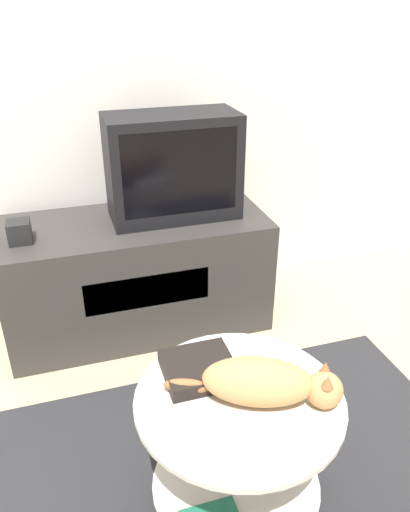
{
  "coord_description": "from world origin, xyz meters",
  "views": [
    {
      "loc": [
        -0.4,
        -1.03,
        1.59
      ],
      "look_at": [
        0.11,
        0.61,
        0.68
      ],
      "focal_mm": 35.0,
      "sensor_mm": 36.0,
      "label": 1
    }
  ],
  "objects_px": {
    "tv": "(173,167)",
    "cat": "(266,383)",
    "speaker": "(19,232)",
    "dvd_box": "(199,368)"
  },
  "relations": [
    {
      "from": "tv",
      "to": "dvd_box",
      "type": "height_order",
      "value": "tv"
    },
    {
      "from": "speaker",
      "to": "dvd_box",
      "type": "relative_size",
      "value": 0.45
    },
    {
      "from": "tv",
      "to": "speaker",
      "type": "height_order",
      "value": "tv"
    },
    {
      "from": "dvd_box",
      "to": "cat",
      "type": "bearing_deg",
      "value": -46.72
    },
    {
      "from": "dvd_box",
      "to": "cat",
      "type": "xyz_separation_m",
      "value": [
        0.16,
        -0.17,
        0.04
      ]
    },
    {
      "from": "tv",
      "to": "cat",
      "type": "distance_m",
      "value": 1.27
    },
    {
      "from": "tv",
      "to": "dvd_box",
      "type": "distance_m",
      "value": 1.14
    },
    {
      "from": "tv",
      "to": "cat",
      "type": "relative_size",
      "value": 1.25
    },
    {
      "from": "speaker",
      "to": "cat",
      "type": "distance_m",
      "value": 1.35
    },
    {
      "from": "speaker",
      "to": "cat",
      "type": "height_order",
      "value": "speaker"
    }
  ]
}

